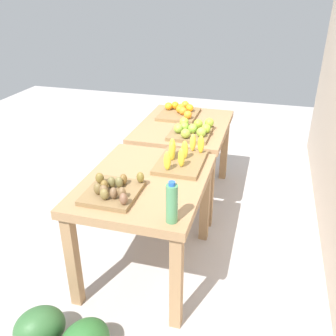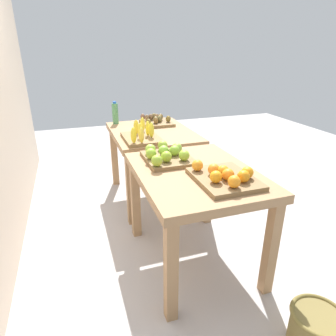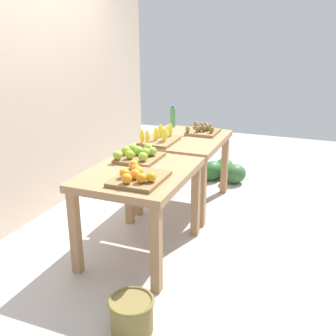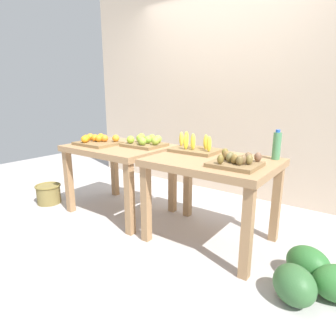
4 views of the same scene
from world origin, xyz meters
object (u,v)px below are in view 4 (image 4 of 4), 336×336
at_px(display_table_right, 212,172).
at_px(banana_crate, 195,147).
at_px(apple_bin, 145,142).
at_px(wicker_basket, 49,193).
at_px(orange_bin, 98,141).
at_px(water_bottle, 277,146).
at_px(watermelon_pile, 313,277).
at_px(kiwi_bin, 236,162).
at_px(display_table_left, 120,155).

bearing_deg(display_table_right, banana_crate, 148.35).
xyz_separation_m(apple_bin, wicker_basket, (-1.14, -0.48, -0.67)).
bearing_deg(wicker_basket, orange_bin, 21.02).
xyz_separation_m(orange_bin, water_bottle, (1.78, 0.40, 0.08)).
xyz_separation_m(display_table_right, watermelon_pile, (0.89, -0.23, -0.52)).
relative_size(orange_bin, banana_crate, 0.99).
distance_m(orange_bin, kiwi_bin, 1.60).
relative_size(apple_bin, wicker_basket, 1.39).
distance_m(apple_bin, watermelon_pile, 1.91).
bearing_deg(kiwi_bin, water_bottle, 67.89).
bearing_deg(wicker_basket, watermelon_pile, 2.32).
bearing_deg(display_table_right, kiwi_bin, -25.15).
bearing_deg(wicker_basket, kiwi_bin, 5.80).
bearing_deg(apple_bin, water_bottle, 7.50).
bearing_deg(watermelon_pile, apple_bin, 168.31).
height_order(orange_bin, kiwi_bin, orange_bin).
height_order(orange_bin, banana_crate, banana_crate).
xyz_separation_m(display_table_left, display_table_right, (1.12, 0.00, 0.00)).
bearing_deg(wicker_basket, apple_bin, 22.87).
bearing_deg(orange_bin, water_bottle, 12.63).
relative_size(display_table_right, kiwi_bin, 2.87).
xyz_separation_m(display_table_left, water_bottle, (1.55, 0.30, 0.23)).
relative_size(watermelon_pile, wicker_basket, 2.25).
height_order(display_table_right, kiwi_bin, kiwi_bin).
relative_size(apple_bin, kiwi_bin, 1.13).
bearing_deg(orange_bin, banana_crate, 14.49).
relative_size(kiwi_bin, water_bottle, 1.46).
xyz_separation_m(display_table_right, banana_crate, (-0.29, 0.18, 0.15)).
distance_m(display_table_right, apple_bin, 0.89).
relative_size(display_table_right, water_bottle, 4.19).
bearing_deg(orange_bin, kiwi_bin, -0.82).
xyz_separation_m(display_table_right, water_bottle, (0.43, 0.30, 0.23)).
relative_size(display_table_right, watermelon_pile, 1.56).
distance_m(banana_crate, kiwi_bin, 0.62).
xyz_separation_m(banana_crate, wicker_basket, (-1.72, -0.53, -0.67)).
bearing_deg(display_table_right, watermelon_pile, -14.72).
xyz_separation_m(watermelon_pile, wicker_basket, (-2.89, -0.12, 0.00)).
bearing_deg(orange_bin, wicker_basket, -158.98).
xyz_separation_m(orange_bin, watermelon_pile, (2.23, -0.14, -0.67)).
height_order(display_table_left, apple_bin, apple_bin).
bearing_deg(display_table_right, apple_bin, 171.48).
bearing_deg(wicker_basket, banana_crate, 17.04).
height_order(orange_bin, wicker_basket, orange_bin).
distance_m(display_table_left, apple_bin, 0.32).
xyz_separation_m(display_table_left, banana_crate, (0.83, 0.18, 0.15)).
xyz_separation_m(display_table_left, watermelon_pile, (2.01, -0.23, -0.52)).
distance_m(display_table_left, water_bottle, 1.59).
distance_m(display_table_left, display_table_right, 1.12).
relative_size(display_table_left, kiwi_bin, 2.87).
bearing_deg(orange_bin, apple_bin, 25.34).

